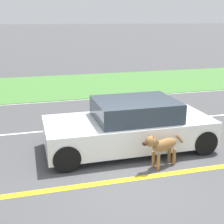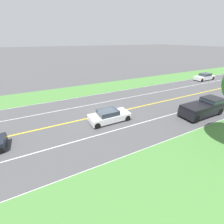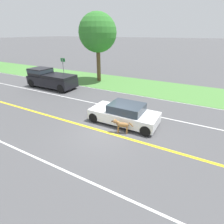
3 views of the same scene
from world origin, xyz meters
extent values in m
plane|color=#4C4C4F|center=(0.00, 0.00, 0.00)|extent=(400.00, 400.00, 0.00)
cube|color=yellow|center=(0.00, 0.00, 0.00)|extent=(0.18, 160.00, 0.01)
cube|color=white|center=(7.00, 0.00, 0.00)|extent=(0.14, 160.00, 0.01)
cube|color=white|center=(3.50, 0.00, 0.00)|extent=(0.10, 160.00, 0.01)
cube|color=#4C843D|center=(10.00, 0.00, 0.01)|extent=(6.00, 160.00, 0.03)
cube|color=white|center=(1.58, -0.45, 0.50)|extent=(1.86, 4.27, 0.65)
cube|color=#2D3842|center=(1.58, -0.62, 1.06)|extent=(1.60, 2.05, 0.49)
cylinder|color=black|center=(2.43, 1.27, 0.31)|extent=(0.22, 0.63, 0.63)
cylinder|color=black|center=(2.43, -2.18, 0.31)|extent=(0.22, 0.63, 0.63)
cylinder|color=black|center=(0.74, 1.27, 0.31)|extent=(0.22, 0.63, 0.63)
cylinder|color=black|center=(0.74, -2.18, 0.31)|extent=(0.22, 0.63, 0.63)
ellipsoid|color=olive|center=(0.40, -0.93, 0.53)|extent=(0.45, 0.75, 0.28)
cylinder|color=olive|center=(0.40, -0.67, 0.19)|extent=(0.08, 0.08, 0.39)
cylinder|color=olive|center=(0.56, -1.14, 0.19)|extent=(0.08, 0.08, 0.39)
cylinder|color=olive|center=(0.25, -0.72, 0.19)|extent=(0.08, 0.08, 0.39)
cylinder|color=olive|center=(0.41, -1.19, 0.19)|extent=(0.08, 0.08, 0.39)
cylinder|color=olive|center=(0.31, -0.64, 0.64)|extent=(0.20, 0.23, 0.19)
sphere|color=olive|center=(0.26, -0.52, 0.71)|extent=(0.31, 0.31, 0.24)
ellipsoid|color=#331E14|center=(0.21, -0.36, 0.69)|extent=(0.14, 0.14, 0.09)
cone|color=brown|center=(0.33, -0.51, 0.80)|extent=(0.10, 0.10, 0.11)
cone|color=brown|center=(0.21, -0.56, 0.80)|extent=(0.10, 0.10, 0.11)
cylinder|color=olive|center=(0.56, -1.37, 0.57)|extent=(0.14, 0.27, 0.27)
camera|label=1|loc=(-5.62, 1.99, 3.29)|focal=50.00mm
camera|label=2|loc=(14.18, -6.56, 7.87)|focal=24.00mm
camera|label=3|loc=(-7.50, -4.54, 5.29)|focal=28.00mm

